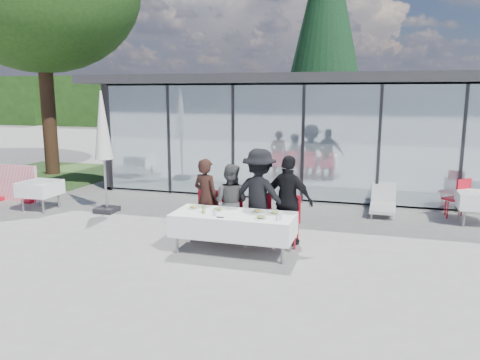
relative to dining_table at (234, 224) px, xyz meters
name	(u,v)px	position (x,y,z in m)	size (l,w,h in m)	color
ground	(217,245)	(-0.44, 0.32, -0.54)	(90.00, 90.00, 0.00)	gray
pavilion	(351,117)	(1.56, 8.49, 1.61)	(14.80, 8.80, 3.44)	gray
treeline	(313,103)	(-2.44, 28.32, 1.66)	(62.50, 2.00, 4.40)	#173510
dining_table	(234,224)	(0.00, 0.00, 0.00)	(2.26, 0.96, 0.75)	white
diner_a	(206,198)	(-0.82, 0.73, 0.29)	(0.60, 0.60, 1.65)	#321B16
diner_chair_a	(207,212)	(-0.82, 0.75, 0.00)	(0.44, 0.44, 0.97)	red
diner_b	(230,202)	(-0.29, 0.73, 0.24)	(0.76, 0.76, 1.56)	#4D4D4D
diner_chair_b	(231,214)	(-0.29, 0.75, 0.00)	(0.44, 0.44, 0.97)	red
diner_c	(259,196)	(0.30, 0.73, 0.40)	(1.22, 1.22, 1.88)	black
diner_chair_c	(259,216)	(0.30, 0.75, 0.00)	(0.44, 0.44, 0.97)	red
diner_d	(288,201)	(0.89, 0.73, 0.35)	(1.04, 1.04, 1.77)	black
diner_chair_d	(288,218)	(0.89, 0.75, 0.00)	(0.44, 0.44, 0.97)	red
plate_a	(194,208)	(-0.84, 0.12, 0.24)	(0.26, 0.26, 0.07)	white
plate_b	(218,210)	(-0.34, 0.09, 0.24)	(0.26, 0.26, 0.07)	white
plate_c	(258,211)	(0.41, 0.18, 0.24)	(0.26, 0.26, 0.07)	white
plate_d	(275,213)	(0.75, 0.14, 0.24)	(0.26, 0.26, 0.07)	white
plate_extra	(261,218)	(0.58, -0.25, 0.24)	(0.26, 0.26, 0.07)	white
juice_bottle	(204,209)	(-0.54, -0.13, 0.28)	(0.06, 0.06, 0.14)	#7DAC47
drinking_glasses	(257,216)	(0.51, -0.21, 0.26)	(1.28, 0.15, 0.10)	silver
folded_eyeglasses	(220,217)	(-0.14, -0.35, 0.22)	(0.14, 0.03, 0.01)	black
spare_table_left	(40,188)	(-5.69, 1.70, 0.02)	(0.86, 0.86, 0.74)	white
spare_table_right	(478,201)	(4.72, 3.37, 0.02)	(0.86, 0.86, 0.74)	white
spare_chair_b	(459,196)	(4.40, 3.81, 0.00)	(0.62, 0.62, 0.97)	red
market_umbrella	(103,133)	(-3.94, 1.96, 1.44)	(0.50, 0.50, 3.00)	black
lounger	(383,202)	(2.70, 3.88, -0.28)	(0.63, 1.35, 0.72)	silver
conifer_tree	(326,21)	(0.06, 13.32, 5.45)	(4.00, 4.00, 10.50)	#382316
grass_patch	(53,174)	(-8.94, 6.32, -0.53)	(5.00, 5.00, 0.02)	#385926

